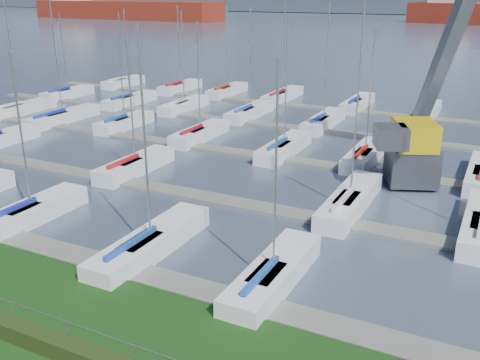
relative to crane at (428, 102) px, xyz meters
The scene contains 6 objects.
hedge 27.76m from the crane, 105.53° to the right, with size 80.00×0.70×0.70m, color #253413.
fence 27.24m from the crane, 105.76° to the right, with size 0.04×0.04×80.00m, color gray.
docks 9.18m from the crane, behind, with size 90.00×41.60×0.25m.
crane is the anchor object (origin of this frame).
cargo_ship_west 230.70m from the crane, 134.07° to the left, with size 95.99×22.65×21.50m.
sailboat_fleet 9.72m from the crane, 159.46° to the left, with size 75.88×50.27×13.22m.
Camera 1 is at (12.04, -11.90, 12.58)m, focal length 40.00 mm.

